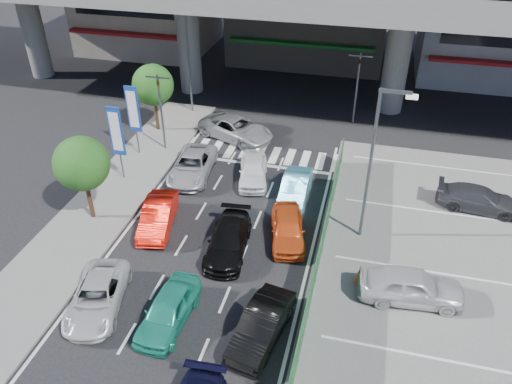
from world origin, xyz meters
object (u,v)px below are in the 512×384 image
(signboard_near, at_px, (116,133))
(tree_near, at_px, (82,164))
(tree_far, at_px, (153,85))
(sedan_white_mid_left, at_px, (97,297))
(traffic_light_right, at_px, (359,71))
(street_lamp_right, at_px, (375,155))
(street_lamp_left, at_px, (190,50))
(taxi_orange_left, at_px, (158,216))
(taxi_orange_right, at_px, (288,228))
(parked_sedan_white, at_px, (411,286))
(traffic_cone, at_px, (359,275))
(traffic_light_left, at_px, (159,94))
(taxi_teal_mid, at_px, (168,310))
(hatch_black_mid_right, at_px, (261,326))
(parked_sedan_dgrey, at_px, (479,199))
(kei_truck_front_right, at_px, (295,189))
(sedan_white_front_mid, at_px, (253,170))
(crossing_wagon_silver, at_px, (236,129))
(signboard_far, at_px, (133,111))
(sedan_black_mid, at_px, (228,240))
(wagon_silver_front_left, at_px, (192,165))

(signboard_near, bearing_deg, tree_near, -87.13)
(tree_far, height_order, sedan_white_mid_left, tree_far)
(traffic_light_right, height_order, street_lamp_right, street_lamp_right)
(street_lamp_left, height_order, taxi_orange_left, street_lamp_left)
(street_lamp_right, bearing_deg, tree_near, -171.97)
(street_lamp_right, bearing_deg, taxi_orange_right, -162.28)
(parked_sedan_white, distance_m, traffic_cone, 2.33)
(traffic_light_left, relative_size, taxi_teal_mid, 1.28)
(tree_near, relative_size, taxi_orange_right, 1.19)
(hatch_black_mid_right, bearing_deg, parked_sedan_dgrey, 61.03)
(taxi_orange_left, distance_m, kei_truck_front_right, 7.71)
(taxi_orange_left, xyz_separation_m, taxi_orange_right, (6.73, 0.63, 0.00))
(sedan_white_front_mid, height_order, traffic_cone, sedan_white_front_mid)
(taxi_teal_mid, distance_m, crossing_wagon_silver, 16.50)
(kei_truck_front_right, bearing_deg, signboard_far, 166.20)
(tree_far, bearing_deg, signboard_far, -86.74)
(crossing_wagon_silver, bearing_deg, sedan_white_front_mid, -130.70)
(signboard_near, distance_m, hatch_black_mid_right, 14.69)
(sedan_black_mid, bearing_deg, crossing_wagon_silver, 98.74)
(sedan_black_mid, bearing_deg, taxi_teal_mid, -107.81)
(sedan_white_mid_left, xyz_separation_m, crossing_wagon_silver, (1.44, 16.39, 0.12))
(taxi_orange_left, distance_m, parked_sedan_dgrey, 17.28)
(kei_truck_front_right, bearing_deg, sedan_white_mid_left, -123.73)
(signboard_far, relative_size, parked_sedan_dgrey, 1.07)
(sedan_black_mid, height_order, kei_truck_front_right, kei_truck_front_right)
(parked_sedan_dgrey, relative_size, traffic_cone, 5.89)
(signboard_far, bearing_deg, sedan_white_mid_left, -72.18)
(traffic_light_left, xyz_separation_m, tree_far, (-1.60, 2.50, -0.55))
(signboard_far, bearing_deg, wagon_silver_front_left, -20.06)
(tree_near, distance_m, traffic_cone, 14.57)
(traffic_light_right, relative_size, parked_sedan_dgrey, 1.18)
(signboard_near, relative_size, taxi_orange_left, 1.12)
(hatch_black_mid_right, distance_m, parked_sedan_white, 6.80)
(sedan_white_mid_left, relative_size, taxi_orange_left, 1.06)
(wagon_silver_front_left, relative_size, sedan_white_front_mid, 1.20)
(tree_near, xyz_separation_m, crossing_wagon_silver, (4.92, 10.67, -2.65))
(street_lamp_left, relative_size, parked_sedan_dgrey, 1.81)
(traffic_light_left, height_order, signboard_near, traffic_light_left)
(street_lamp_left, xyz_separation_m, taxi_orange_left, (3.05, -13.81, -4.08))
(tree_far, xyz_separation_m, taxi_orange_right, (11.25, -9.69, -2.70))
(wagon_silver_front_left, bearing_deg, traffic_cone, -38.56)
(tree_far, bearing_deg, sedan_black_mid, -52.68)
(taxi_orange_right, bearing_deg, sedan_white_mid_left, -150.64)
(signboard_far, distance_m, taxi_orange_left, 8.41)
(taxi_orange_left, height_order, sedan_black_mid, taxi_orange_left)
(sedan_white_mid_left, height_order, kei_truck_front_right, kei_truck_front_right)
(sedan_white_front_mid, xyz_separation_m, traffic_cone, (6.81, -7.24, -0.26))
(crossing_wagon_silver, bearing_deg, tree_near, 177.84)
(wagon_silver_front_left, bearing_deg, street_lamp_left, 103.96)
(tree_far, bearing_deg, traffic_cone, -38.56)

